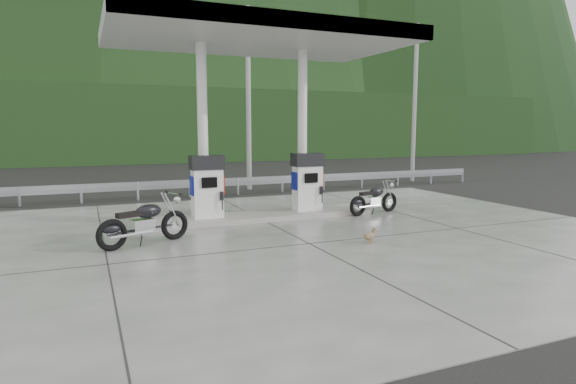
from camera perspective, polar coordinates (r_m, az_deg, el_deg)
name	(u,v)px	position (r m, az deg, el deg)	size (l,w,h in m)	color
ground	(292,236)	(12.40, 0.53, -5.22)	(160.00, 160.00, 0.00)	black
forecourt_apron	(292,235)	(12.40, 0.53, -5.17)	(18.00, 14.00, 0.02)	slate
pump_island	(260,216)	(14.66, -3.38, -2.86)	(7.00, 1.40, 0.15)	gray
gas_pump_left	(207,187)	(14.07, -9.56, 0.62)	(0.95, 0.55, 1.80)	white
gas_pump_right	(307,182)	(15.12, 2.31, 1.20)	(0.95, 0.55, 1.80)	white
canopy_column_left	(203,131)	(14.36, -10.07, 7.15)	(0.30, 0.30, 5.00)	white
canopy_column_right	(302,131)	(15.39, 1.71, 7.28)	(0.30, 0.30, 5.00)	white
canopy_roof	(258,37)	(14.66, -3.54, 17.87)	(8.50, 5.00, 0.40)	beige
guardrail	(214,179)	(19.79, -8.75, 1.57)	(26.00, 0.16, 1.42)	#9B9EA2
road	(196,186)	(23.26, -10.85, 0.66)	(60.00, 7.00, 0.01)	black
utility_pole_b	(248,100)	(21.73, -4.72, 10.85)	(0.22, 0.22, 8.00)	gray
utility_pole_c	(415,104)	(26.00, 14.78, 10.08)	(0.22, 0.22, 8.00)	gray
tree_band	(146,125)	(41.37, -16.44, 7.60)	(80.00, 6.00, 6.00)	black
forested_hills	(121,148)	(71.30, -19.17, 4.93)	(100.00, 40.00, 140.00)	black
motorcycle_left	(144,223)	(11.78, -16.66, -3.56)	(2.17, 0.69, 1.03)	black
motorcycle_right	(374,200)	(15.65, 10.16, -0.89)	(1.93, 0.61, 0.91)	black
duck	(370,237)	(11.70, 9.66, -5.23)	(0.43, 0.12, 0.31)	brown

